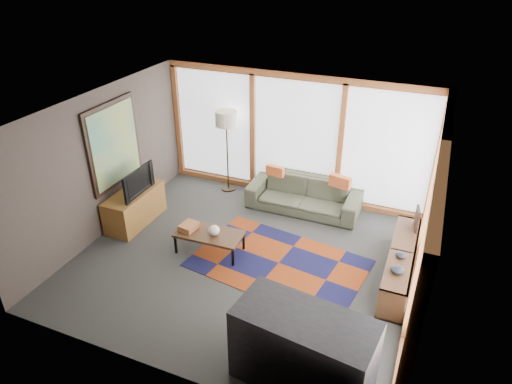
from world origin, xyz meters
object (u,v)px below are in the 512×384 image
at_px(coffee_table, 210,242).
at_px(bar_counter, 303,350).
at_px(television, 135,181).
at_px(floor_lamp, 227,152).
at_px(sofa, 304,195).
at_px(tv_console, 135,207).
at_px(bookshelf, 400,264).

relative_size(coffee_table, bar_counter, 0.70).
height_order(coffee_table, television, television).
xyz_separation_m(television, bar_counter, (3.93, -2.24, -0.38)).
bearing_deg(television, floor_lamp, -28.07).
bearing_deg(sofa, tv_console, -149.55).
bearing_deg(sofa, bookshelf, -35.80).
relative_size(bookshelf, tv_console, 1.65).
distance_m(sofa, coffee_table, 2.25).
bearing_deg(television, bar_counter, -120.42).
height_order(tv_console, television, television).
bearing_deg(sofa, television, -148.63).
distance_m(television, bar_counter, 4.54).
relative_size(floor_lamp, tv_console, 1.37).
xyz_separation_m(bookshelf, television, (-4.77, -0.22, 0.63)).
distance_m(sofa, floor_lamp, 1.85).
bearing_deg(bar_counter, floor_lamp, 133.03).
bearing_deg(tv_console, television, -3.52).
bearing_deg(floor_lamp, sofa, -6.29).
distance_m(coffee_table, tv_console, 1.78).
height_order(television, bar_counter, television).
xyz_separation_m(tv_console, television, (0.09, -0.01, 0.58)).
relative_size(sofa, bookshelf, 1.04).
bearing_deg(floor_lamp, tv_console, -119.61).
bearing_deg(tv_console, sofa, 30.70).
distance_m(tv_console, bar_counter, 4.61).
xyz_separation_m(sofa, bookshelf, (2.05, -1.46, -0.06)).
bearing_deg(bar_counter, coffee_table, 146.81).
height_order(tv_console, bar_counter, bar_counter).
relative_size(sofa, television, 2.51).
bearing_deg(coffee_table, bar_counter, -40.48).
height_order(floor_lamp, bookshelf, floor_lamp).
bearing_deg(television, coffee_table, -101.09).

